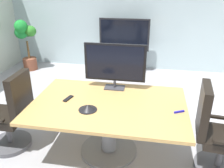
% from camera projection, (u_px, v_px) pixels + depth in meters
% --- Properties ---
extents(ground_plane, '(7.59, 7.59, 0.00)m').
position_uv_depth(ground_plane, '(106.00, 143.00, 3.36)').
color(ground_plane, '#99999E').
extents(wall_back_glass_partition, '(6.33, 0.10, 2.95)m').
position_uv_depth(wall_back_glass_partition, '(132.00, 9.00, 5.73)').
color(wall_back_glass_partition, '#9EB2B7').
rests_on(wall_back_glass_partition, ground).
extents(conference_table, '(1.91, 1.26, 0.73)m').
position_uv_depth(conference_table, '(109.00, 115.00, 3.01)').
color(conference_table, '#B2894C').
rests_on(conference_table, ground).
extents(office_chair_left, '(0.60, 0.57, 1.09)m').
position_uv_depth(office_chair_left, '(12.00, 118.00, 3.14)').
color(office_chair_left, '#4C4C51').
rests_on(office_chair_left, ground).
extents(office_chair_right, '(0.62, 0.60, 1.09)m').
position_uv_depth(office_chair_right, '(215.00, 137.00, 2.75)').
color(office_chair_right, '#4C4C51').
rests_on(office_chair_right, ground).
extents(tv_monitor, '(0.84, 0.18, 0.64)m').
position_uv_depth(tv_monitor, '(115.00, 64.00, 3.20)').
color(tv_monitor, '#333338').
rests_on(tv_monitor, conference_table).
extents(wall_display_unit, '(1.20, 0.36, 1.31)m').
position_uv_depth(wall_display_unit, '(124.00, 54.00, 5.85)').
color(wall_display_unit, '#B7BABC').
rests_on(wall_display_unit, ground).
extents(potted_plant, '(0.53, 0.58, 1.28)m').
position_uv_depth(potted_plant, '(26.00, 39.00, 5.82)').
color(potted_plant, brown).
rests_on(potted_plant, ground).
extents(conference_phone, '(0.22, 0.22, 0.07)m').
position_uv_depth(conference_phone, '(88.00, 108.00, 2.77)').
color(conference_phone, black).
rests_on(conference_phone, conference_table).
extents(remote_control, '(0.09, 0.18, 0.02)m').
position_uv_depth(remote_control, '(68.00, 99.00, 3.03)').
color(remote_control, black).
rests_on(remote_control, conference_table).
extents(whiteboard_marker, '(0.12, 0.08, 0.02)m').
position_uv_depth(whiteboard_marker, '(179.00, 112.00, 2.72)').
color(whiteboard_marker, '#1919A5').
rests_on(whiteboard_marker, conference_table).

